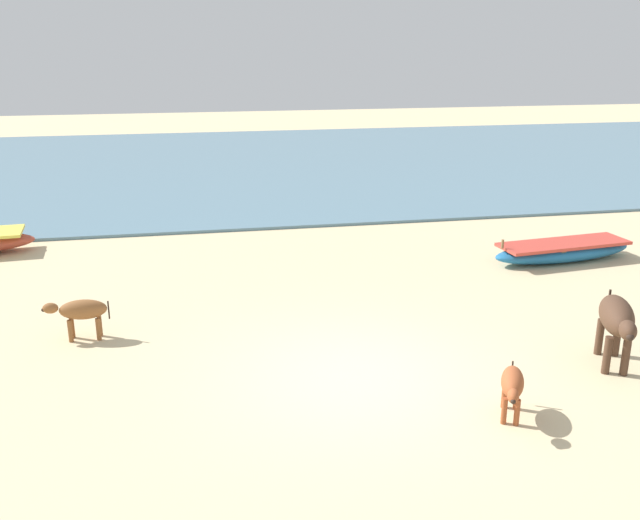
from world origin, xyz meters
The scene contains 6 objects.
ground centered at (0.00, 0.00, 0.00)m, with size 80.00×80.00×0.00m, color beige.
sea_water centered at (0.00, 18.61, 0.04)m, with size 60.00×20.00×0.08m, color slate.
fishing_boat_2 centered at (5.99, 4.68, 0.24)m, with size 3.54×1.29×0.64m.
cow_adult_dark centered at (3.98, -0.38, 0.78)m, with size 0.95×1.60×1.08m.
calf_near_brown centered at (-4.19, 2.23, 0.51)m, with size 1.09×0.33×0.70m.
calf_far_rust centered at (1.75, -1.53, 0.48)m, with size 0.62×0.99×0.67m.
Camera 1 is at (-2.33, -9.17, 4.86)m, focal length 39.17 mm.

